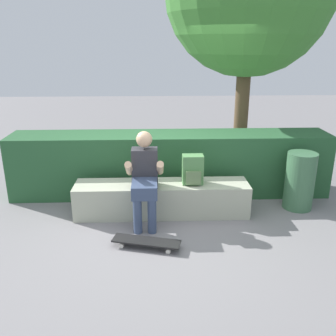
% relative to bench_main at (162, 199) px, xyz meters
% --- Properties ---
extents(ground_plane, '(24.00, 24.00, 0.00)m').
position_rel_bench_main_xyz_m(ground_plane, '(0.00, -0.36, -0.22)').
color(ground_plane, gray).
extents(bench_main, '(2.38, 0.50, 0.45)m').
position_rel_bench_main_xyz_m(bench_main, '(0.00, 0.00, 0.00)').
color(bench_main, '#AEB299').
rests_on(bench_main, ground).
extents(person_skater, '(0.49, 0.62, 1.20)m').
position_rel_bench_main_xyz_m(person_skater, '(-0.22, -0.22, 0.42)').
color(person_skater, '#333338').
rests_on(person_skater, ground).
extents(skateboard_near_person, '(0.82, 0.40, 0.09)m').
position_rel_bench_main_xyz_m(skateboard_near_person, '(-0.20, -0.89, -0.15)').
color(skateboard_near_person, black).
rests_on(skateboard_near_person, ground).
extents(backpack_on_bench, '(0.28, 0.23, 0.40)m').
position_rel_bench_main_xyz_m(backpack_on_bench, '(0.42, -0.01, 0.42)').
color(backpack_on_bench, '#51894C').
rests_on(backpack_on_bench, bench_main).
extents(hedge_row, '(4.85, 0.68, 0.96)m').
position_rel_bench_main_xyz_m(hedge_row, '(0.15, 0.76, 0.26)').
color(hedge_row, '#275731').
rests_on(hedge_row, ground).
extents(trash_bin, '(0.41, 0.41, 0.83)m').
position_rel_bench_main_xyz_m(trash_bin, '(1.96, 0.12, 0.19)').
color(trash_bin, '#3D6B47').
rests_on(trash_bin, ground).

